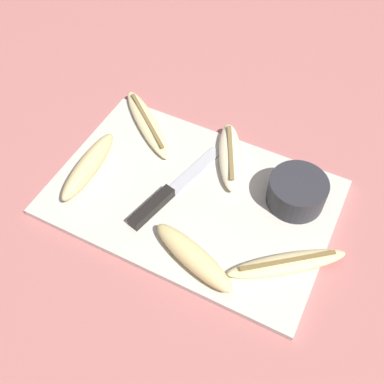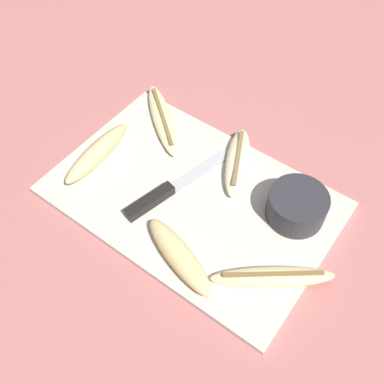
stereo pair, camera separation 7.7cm
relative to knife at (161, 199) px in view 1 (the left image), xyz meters
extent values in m
plane|color=#B76B66|center=(0.04, 0.04, -0.02)|extent=(4.00, 4.00, 0.00)
cube|color=beige|center=(0.04, 0.04, -0.01)|extent=(0.48, 0.32, 0.01)
cube|color=black|center=(-0.01, -0.02, 0.00)|extent=(0.04, 0.10, 0.02)
cube|color=#B7BABF|center=(0.02, 0.09, -0.01)|extent=(0.05, 0.13, 0.00)
ellipsoid|color=#DBC684|center=(-0.15, 0.00, 0.01)|extent=(0.05, 0.17, 0.04)
ellipsoid|color=beige|center=(0.07, 0.14, 0.00)|extent=(0.11, 0.16, 0.02)
cube|color=olive|center=(0.07, 0.14, 0.02)|extent=(0.06, 0.12, 0.00)
ellipsoid|color=beige|center=(-0.11, 0.15, 0.00)|extent=(0.18, 0.16, 0.02)
cube|color=olive|center=(-0.11, 0.15, 0.01)|extent=(0.13, 0.11, 0.00)
ellipsoid|color=beige|center=(0.23, -0.02, 0.00)|extent=(0.17, 0.15, 0.02)
cube|color=olive|center=(0.23, -0.02, 0.01)|extent=(0.12, 0.10, 0.00)
ellipsoid|color=#EDD689|center=(0.10, -0.08, 0.01)|extent=(0.17, 0.09, 0.03)
cylinder|color=#2D2D33|center=(0.20, 0.11, 0.02)|extent=(0.10, 0.10, 0.05)
camera|label=1|loc=(0.25, -0.37, 0.62)|focal=42.00mm
camera|label=2|loc=(0.32, -0.33, 0.62)|focal=42.00mm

